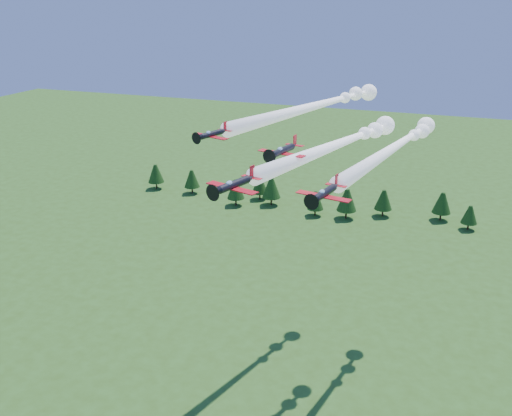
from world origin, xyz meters
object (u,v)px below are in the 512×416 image
(plane_slot, at_px, (283,151))
(plane_lead, at_px, (341,143))
(plane_left, at_px, (320,105))
(plane_right, at_px, (397,145))

(plane_slot, bearing_deg, plane_lead, 74.72)
(plane_lead, relative_size, plane_left, 0.90)
(plane_left, bearing_deg, plane_lead, -46.33)
(plane_lead, relative_size, plane_right, 0.88)
(plane_left, xyz_separation_m, plane_right, (16.42, -5.37, -5.62))
(plane_left, relative_size, plane_right, 0.98)
(plane_lead, bearing_deg, plane_right, 70.34)
(plane_right, bearing_deg, plane_left, 173.20)
(plane_lead, height_order, plane_slot, plane_slot)
(plane_lead, height_order, plane_right, plane_lead)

